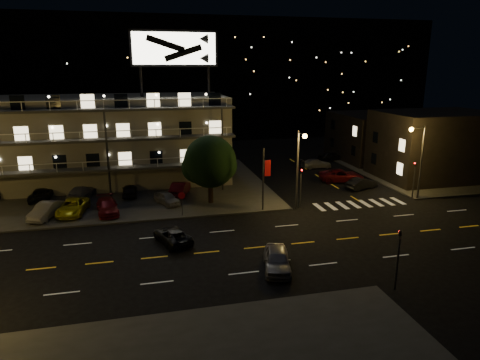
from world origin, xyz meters
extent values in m
plane|color=black|center=(0.00, 0.00, 0.00)|extent=(140.00, 140.00, 0.00)
cube|color=#353533|center=(-14.00, 20.00, 0.07)|extent=(44.00, 24.00, 0.15)
cube|color=#353533|center=(30.00, 20.00, 0.07)|extent=(16.00, 24.00, 0.15)
cube|color=gray|center=(-10.00, 24.00, 5.00)|extent=(28.00, 12.00, 10.00)
cube|color=gray|center=(-10.00, 24.00, 10.25)|extent=(28.00, 12.00, 0.50)
cube|color=#353533|center=(-10.00, 17.10, 3.15)|extent=(28.00, 1.80, 0.25)
cube|color=#353533|center=(-10.00, 17.10, 6.35)|extent=(28.00, 1.80, 0.25)
cube|color=#353533|center=(-10.00, 17.10, 9.55)|extent=(28.00, 1.80, 0.25)
cylinder|color=black|center=(-6.00, 22.00, 12.25)|extent=(0.36, 0.36, 3.50)
cylinder|color=black|center=(2.00, 22.00, 12.25)|extent=(0.36, 0.36, 3.50)
cube|color=black|center=(-2.00, 22.00, 16.00)|extent=(10.20, 0.50, 4.20)
cube|color=white|center=(-2.00, 21.70, 16.00)|extent=(9.60, 0.06, 3.60)
cube|color=black|center=(30.00, 16.00, 4.25)|extent=(14.00, 10.00, 8.50)
cube|color=black|center=(30.00, 28.00, 3.50)|extent=(14.00, 12.00, 7.00)
cube|color=black|center=(0.00, 70.00, 12.00)|extent=(120.00, 20.00, 24.00)
cylinder|color=#2D2D30|center=(8.50, 8.30, 4.00)|extent=(0.20, 0.20, 8.00)
cylinder|color=#2D2D30|center=(8.50, 7.50, 7.80)|extent=(0.12, 1.80, 0.12)
sphere|color=gold|center=(8.50, 6.70, 7.70)|extent=(0.44, 0.44, 0.44)
cylinder|color=#2D2D30|center=(22.50, 8.30, 4.00)|extent=(0.20, 0.20, 8.00)
cylinder|color=#2D2D30|center=(21.70, 8.30, 7.80)|extent=(1.80, 0.12, 0.12)
sphere|color=gold|center=(20.90, 8.30, 7.70)|extent=(0.44, 0.44, 0.44)
cylinder|color=#2D2D30|center=(9.00, 8.50, 1.80)|extent=(0.14, 0.14, 3.60)
imported|color=black|center=(9.00, 8.50, 4.10)|extent=(0.20, 0.16, 1.00)
sphere|color=#FF0C0C|center=(9.00, 8.38, 4.00)|extent=(0.14, 0.14, 0.14)
cylinder|color=#2D2D30|center=(9.00, -8.50, 1.80)|extent=(0.14, 0.14, 3.60)
imported|color=black|center=(9.00, -8.50, 4.10)|extent=(0.20, 0.16, 1.00)
sphere|color=#FF0C0C|center=(9.00, -8.38, 4.00)|extent=(0.14, 0.14, 0.14)
cylinder|color=#2D2D30|center=(22.00, 8.50, 1.80)|extent=(0.14, 0.14, 3.60)
imported|color=black|center=(22.00, 8.50, 4.10)|extent=(0.16, 0.20, 1.00)
sphere|color=#FF0C0C|center=(21.88, 8.50, 4.00)|extent=(0.14, 0.14, 0.14)
cylinder|color=#2D2D30|center=(5.00, 8.40, 3.20)|extent=(0.16, 0.16, 6.40)
cube|color=#A80C16|center=(5.45, 8.40, 4.40)|extent=(0.60, 0.04, 1.60)
cylinder|color=#2D2D30|center=(-3.00, 8.60, 1.10)|extent=(0.08, 0.08, 2.20)
cylinder|color=#A80C16|center=(-3.00, 8.55, 2.15)|extent=(0.91, 0.04, 0.91)
cylinder|color=black|center=(0.35, 11.93, 1.40)|extent=(0.52, 0.52, 2.50)
sphere|color=black|center=(0.35, 11.93, 4.53)|extent=(5.42, 5.42, 5.42)
sphere|color=black|center=(-0.90, 12.34, 3.91)|extent=(3.34, 3.34, 3.34)
sphere|color=black|center=(1.50, 11.51, 4.11)|extent=(3.13, 3.13, 3.13)
imported|color=gray|center=(-15.60, 10.88, 0.87)|extent=(2.83, 4.63, 1.44)
imported|color=gold|center=(-13.28, 11.53, 0.84)|extent=(3.00, 5.23, 1.37)
imported|color=#590C12|center=(-10.02, 10.92, 0.83)|extent=(2.53, 4.91, 1.36)
imported|color=gray|center=(-4.16, 12.44, 0.77)|extent=(2.87, 3.94, 1.25)
imported|color=black|center=(-17.16, 17.10, 0.78)|extent=(2.08, 4.51, 1.25)
imported|color=gray|center=(-13.07, 16.09, 0.88)|extent=(2.95, 5.29, 1.45)
imported|color=black|center=(-8.00, 16.24, 0.80)|extent=(1.58, 3.85, 1.31)
imported|color=#590C12|center=(-2.52, 15.47, 0.89)|extent=(2.84, 4.77, 1.48)
imported|color=black|center=(18.50, 13.30, 0.68)|extent=(4.35, 2.77, 1.35)
imported|color=#590C12|center=(17.75, 16.95, 0.77)|extent=(5.88, 3.51, 1.53)
imported|color=gray|center=(17.64, 24.59, 0.63)|extent=(4.40, 1.86, 1.27)
imported|color=black|center=(21.88, 28.57, 0.71)|extent=(4.31, 2.11, 1.41)
imported|color=gray|center=(2.43, -3.99, 0.77)|extent=(2.87, 4.81, 1.53)
imported|color=black|center=(-4.41, 2.58, 0.62)|extent=(3.40, 4.86, 1.23)
camera|label=1|loc=(-6.55, -30.48, 14.11)|focal=32.00mm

